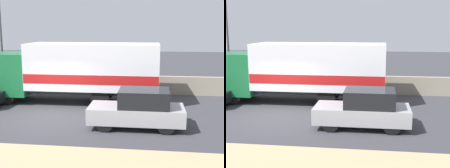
% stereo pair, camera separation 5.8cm
% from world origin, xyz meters
% --- Properties ---
extents(ground_plane, '(80.00, 80.00, 0.00)m').
position_xyz_m(ground_plane, '(0.00, 0.00, 0.00)').
color(ground_plane, '#38383D').
extents(stone_wall_backdrop, '(60.00, 0.35, 1.15)m').
position_xyz_m(stone_wall_backdrop, '(0.00, 5.79, 0.57)').
color(stone_wall_backdrop, gray).
rests_on(stone_wall_backdrop, ground_plane).
extents(street_lamp, '(0.56, 0.28, 6.48)m').
position_xyz_m(street_lamp, '(-4.51, 4.69, 3.78)').
color(street_lamp, '#4C4C51').
rests_on(street_lamp, ground_plane).
extents(box_truck, '(9.29, 2.54, 3.30)m').
position_xyz_m(box_truck, '(0.72, 3.03, 1.83)').
color(box_truck, '#196B38').
rests_on(box_truck, ground_plane).
extents(car_hatchback, '(3.96, 1.71, 1.64)m').
position_xyz_m(car_hatchback, '(4.20, -0.98, 0.80)').
color(car_hatchback, '#9E9EA3').
rests_on(car_hatchback, ground_plane).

